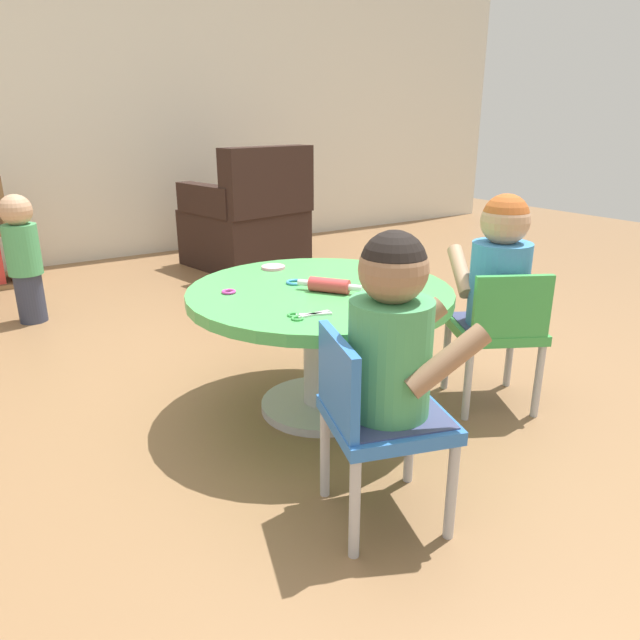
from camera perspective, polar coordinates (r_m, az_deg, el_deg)
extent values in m
plane|color=olive|center=(2.23, 0.00, -8.57)|extent=(10.00, 10.00, 0.00)
cube|color=silver|center=(4.78, -21.92, 22.32)|extent=(8.00, 0.12, 2.80)
cylinder|color=silver|center=(2.22, 0.00, -8.23)|extent=(0.44, 0.44, 0.03)
cylinder|color=silver|center=(2.13, 0.00, -3.48)|extent=(0.12, 0.12, 0.43)
cylinder|color=#4CB259|center=(2.06, 0.00, 2.56)|extent=(0.93, 0.93, 0.04)
cylinder|color=#B7B7BC|center=(1.58, 12.71, -15.95)|extent=(0.03, 0.03, 0.28)
cylinder|color=#B7B7BC|center=(1.78, 8.74, -11.44)|extent=(0.03, 0.03, 0.28)
cylinder|color=#B7B7BC|center=(1.49, 3.40, -17.87)|extent=(0.03, 0.03, 0.28)
cylinder|color=#B7B7BC|center=(1.70, 0.48, -12.78)|extent=(0.03, 0.03, 0.28)
cube|color=blue|center=(1.55, 6.55, -9.51)|extent=(0.38, 0.38, 0.04)
cube|color=blue|center=(1.45, 1.76, -5.82)|extent=(0.11, 0.26, 0.22)
cube|color=#3F4772|center=(1.55, 6.56, -9.45)|extent=(0.35, 0.33, 0.04)
cylinder|color=#4CA566|center=(1.47, 6.81, -3.63)|extent=(0.21, 0.21, 0.30)
sphere|color=#997051|center=(1.40, 7.17, 4.93)|extent=(0.17, 0.17, 0.17)
sphere|color=black|center=(1.40, 7.19, 5.44)|extent=(0.16, 0.16, 0.16)
cylinder|color=#997051|center=(1.41, 12.30, -3.93)|extent=(0.22, 0.12, 0.17)
cylinder|color=#997051|center=(1.60, 8.68, -0.96)|extent=(0.22, 0.12, 0.17)
cylinder|color=#B7B7BC|center=(2.47, 17.99, -3.12)|extent=(0.03, 0.03, 0.28)
cylinder|color=#B7B7BC|center=(2.38, 12.21, -3.42)|extent=(0.03, 0.03, 0.28)
cylinder|color=#B7B7BC|center=(2.25, 20.49, -5.60)|extent=(0.03, 0.03, 0.28)
cylinder|color=#B7B7BC|center=(2.15, 14.20, -6.05)|extent=(0.03, 0.03, 0.28)
cube|color=green|center=(2.25, 16.60, -0.80)|extent=(0.41, 0.41, 0.04)
cube|color=green|center=(2.09, 18.24, 1.23)|extent=(0.25, 0.15, 0.22)
cube|color=#3F4772|center=(2.25, 16.60, -0.75)|extent=(0.36, 0.37, 0.04)
cylinder|color=#3F8CCC|center=(2.20, 17.02, 3.41)|extent=(0.21, 0.21, 0.30)
sphere|color=tan|center=(2.15, 17.61, 9.21)|extent=(0.17, 0.17, 0.17)
sphere|color=#B25926|center=(2.15, 17.64, 9.54)|extent=(0.16, 0.16, 0.16)
cylinder|color=tan|center=(2.33, 18.71, 4.67)|extent=(0.15, 0.21, 0.17)
cylinder|color=tan|center=(2.25, 13.55, 4.67)|extent=(0.15, 0.21, 0.17)
cube|color=olive|center=(4.27, -28.34, 7.68)|extent=(0.03, 0.28, 0.70)
cube|color=black|center=(4.36, -7.37, 8.00)|extent=(0.82, 0.82, 0.40)
cube|color=black|center=(4.07, -5.10, 13.34)|extent=(0.72, 0.29, 0.45)
cube|color=black|center=(4.49, -4.41, 12.31)|extent=(0.23, 0.61, 0.20)
cube|color=black|center=(4.14, -10.93, 11.43)|extent=(0.23, 0.61, 0.20)
cylinder|color=#33384C|center=(3.46, -26.38, 1.95)|extent=(0.14, 0.14, 0.26)
cylinder|color=#4CA566|center=(3.40, -27.02, 6.14)|extent=(0.17, 0.17, 0.26)
sphere|color=tan|center=(3.36, -27.55, 9.48)|extent=(0.16, 0.16, 0.16)
cylinder|color=#D83F3F|center=(2.00, 0.93, 3.41)|extent=(0.12, 0.14, 0.05)
cylinder|color=white|center=(2.03, -1.54, 3.65)|extent=(0.04, 0.05, 0.02)
cylinder|color=white|center=(1.97, 3.47, 3.14)|extent=(0.04, 0.05, 0.02)
cube|color=silver|center=(1.77, -0.60, 0.56)|extent=(0.11, 0.01, 0.01)
cube|color=silver|center=(1.77, -0.60, 0.56)|extent=(0.11, 0.06, 0.01)
torus|color=green|center=(1.74, -2.23, 0.15)|extent=(0.04, 0.04, 0.01)
torus|color=green|center=(1.77, -2.62, 0.50)|extent=(0.04, 0.04, 0.01)
cylinder|color=pink|center=(2.33, -4.49, 5.16)|extent=(0.09, 0.09, 0.01)
cylinder|color=#F2CC72|center=(2.09, 7.03, 3.53)|extent=(0.15, 0.15, 0.02)
torus|color=#3F99D8|center=(2.10, 0.80, 3.64)|extent=(0.06, 0.06, 0.01)
torus|color=#3F99D8|center=(2.11, -2.48, 3.71)|extent=(0.06, 0.06, 0.01)
torus|color=#D83FA5|center=(2.02, -8.89, 2.74)|extent=(0.05, 0.05, 0.01)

